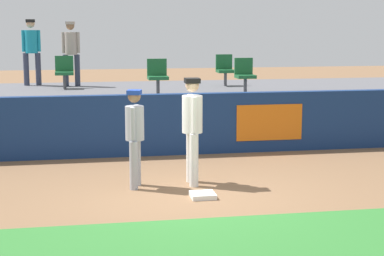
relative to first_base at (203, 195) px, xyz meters
The scene contains 13 objects.
ground_plane 0.18m from the first_base, 149.62° to the left, with size 60.00×60.00×0.00m, color brown.
grass_foreground_strip 2.51m from the first_base, 93.50° to the right, with size 18.00×2.80×0.01m, color #2D722D.
first_base is the anchor object (origin of this frame).
player_fielder_home 1.40m from the first_base, 90.39° to the left, with size 0.36×0.58×1.89m.
player_runner_visitor 1.65m from the first_base, 139.80° to the left, with size 0.40×0.47×1.71m.
field_wall 3.61m from the first_base, 92.28° to the left, with size 18.00×0.26×1.33m.
bleacher_platform 6.15m from the first_base, 91.43° to the left, with size 18.00×4.80×1.17m, color #59595E.
seat_front_center 5.24m from the first_base, 91.26° to the left, with size 0.47×0.44×0.84m.
seat_back_right 7.24m from the first_base, 73.99° to the left, with size 0.45×0.44×0.84m.
seat_front_right 5.62m from the first_base, 67.96° to the left, with size 0.45×0.44×0.84m.
seat_back_left 7.35m from the first_base, 108.78° to the left, with size 0.47×0.44×0.84m.
spectator_hooded 8.71m from the first_base, 112.17° to the left, with size 0.50×0.35×1.78m.
spectator_capped 7.98m from the first_base, 106.07° to the left, with size 0.48×0.36×1.72m.
Camera 1 is at (-1.82, -10.00, 2.84)m, focal length 59.30 mm.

